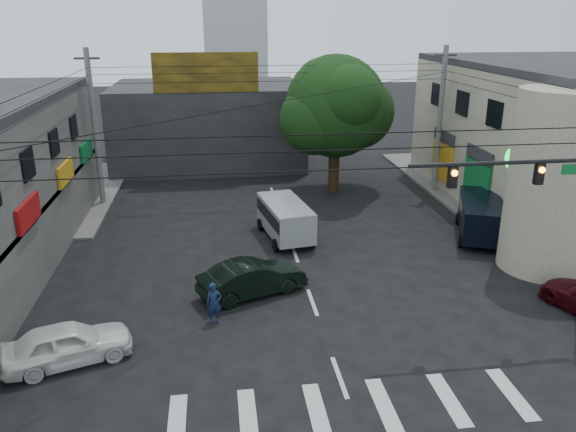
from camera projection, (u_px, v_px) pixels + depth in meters
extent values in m
plane|color=black|center=(322.00, 328.00, 20.58)|extent=(160.00, 160.00, 0.00)
cube|color=#514F4C|center=(525.00, 178.00, 39.59)|extent=(16.00, 16.00, 0.15)
cylinder|color=gray|center=(555.00, 183.00, 24.33)|extent=(4.00, 4.00, 8.00)
cube|color=#232326|center=(209.00, 124.00, 43.37)|extent=(14.00, 10.00, 6.00)
cube|color=olive|center=(206.00, 72.00, 37.35)|extent=(7.00, 0.30, 2.60)
cylinder|color=black|center=(334.00, 158.00, 36.22)|extent=(0.70, 0.70, 4.40)
sphere|color=black|center=(335.00, 106.00, 35.11)|extent=(6.40, 6.40, 6.40)
cylinder|color=black|center=(512.00, 163.00, 18.28)|extent=(7.00, 0.14, 0.14)
cube|color=black|center=(539.00, 173.00, 18.53)|extent=(0.28, 0.22, 0.75)
cube|color=black|center=(453.00, 177.00, 18.16)|extent=(0.28, 0.22, 0.75)
sphere|color=orange|center=(542.00, 170.00, 18.35)|extent=(0.20, 0.20, 0.20)
sphere|color=orange|center=(455.00, 173.00, 17.98)|extent=(0.20, 0.20, 0.20)
cylinder|color=#59595B|center=(95.00, 129.00, 32.69)|extent=(0.32, 0.32, 9.20)
cylinder|color=#59595B|center=(440.00, 121.00, 35.28)|extent=(0.32, 0.32, 9.20)
imported|color=black|center=(252.00, 278.00, 22.86)|extent=(4.59, 5.49, 1.46)
imported|color=silver|center=(67.00, 344.00, 18.34)|extent=(4.20, 5.13, 1.40)
imported|color=#111F3E|center=(214.00, 303.00, 20.71)|extent=(0.65, 0.49, 1.60)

